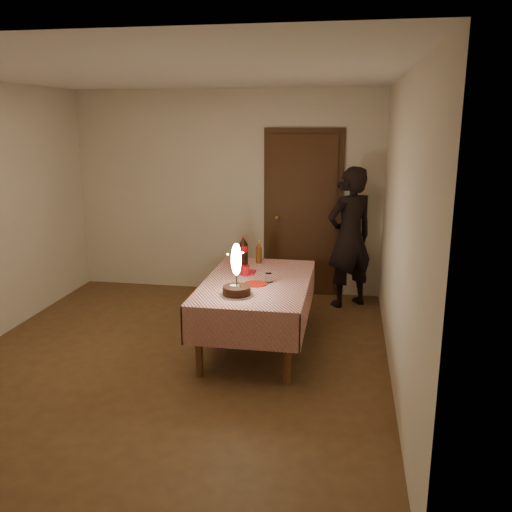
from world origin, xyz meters
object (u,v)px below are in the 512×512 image
(red_plate, at_px, (256,284))
(amber_bottle_left, at_px, (259,252))
(clear_cup, at_px, (269,278))
(photographer, at_px, (350,237))
(birthday_cake, at_px, (236,281))
(cola_bottle, at_px, (243,250))
(red_cup, at_px, (245,271))
(dining_table, at_px, (257,290))

(red_plate, height_order, amber_bottle_left, amber_bottle_left)
(clear_cup, height_order, photographer, photographer)
(birthday_cake, distance_m, clear_cup, 0.50)
(photographer, bearing_deg, cola_bottle, -143.83)
(clear_cup, bearing_deg, amber_bottle_left, 106.85)
(red_plate, xyz_separation_m, red_cup, (-0.15, 0.29, 0.05))
(red_cup, relative_size, clear_cup, 1.11)
(photographer, bearing_deg, red_cup, -129.04)
(birthday_cake, xyz_separation_m, clear_cup, (0.23, 0.43, -0.09))
(red_plate, bearing_deg, dining_table, 94.00)
(photographer, bearing_deg, birthday_cake, -117.40)
(birthday_cake, xyz_separation_m, amber_bottle_left, (0.01, 1.14, -0.01))
(amber_bottle_left, bearing_deg, red_cup, -96.01)
(red_plate, distance_m, cola_bottle, 0.78)
(dining_table, xyz_separation_m, clear_cup, (0.12, -0.04, 0.14))
(red_plate, bearing_deg, clear_cup, 36.30)
(red_cup, distance_m, photographer, 1.64)
(dining_table, height_order, birthday_cake, birthday_cake)
(red_plate, height_order, photographer, photographer)
(photographer, bearing_deg, amber_bottle_left, -141.82)
(dining_table, distance_m, amber_bottle_left, 0.70)
(dining_table, relative_size, red_cup, 17.20)
(dining_table, relative_size, birthday_cake, 3.62)
(dining_table, height_order, photographer, photographer)
(red_plate, height_order, clear_cup, clear_cup)
(clear_cup, distance_m, amber_bottle_left, 0.74)
(red_plate, height_order, cola_bottle, cola_bottle)
(amber_bottle_left, xyz_separation_m, photographer, (0.98, 0.77, 0.04))
(dining_table, xyz_separation_m, cola_bottle, (-0.25, 0.60, 0.25))
(cola_bottle, bearing_deg, dining_table, -67.14)
(red_cup, xyz_separation_m, clear_cup, (0.27, -0.20, -0.01))
(red_plate, relative_size, cola_bottle, 0.69)
(birthday_cake, bearing_deg, red_plate, 72.30)
(red_cup, bearing_deg, amber_bottle_left, 83.99)
(dining_table, distance_m, birthday_cake, 0.54)
(dining_table, distance_m, red_plate, 0.16)
(birthday_cake, distance_m, red_cup, 0.64)
(red_plate, distance_m, photographer, 1.79)
(red_plate, relative_size, clear_cup, 2.44)
(cola_bottle, relative_size, amber_bottle_left, 1.25)
(dining_table, bearing_deg, clear_cup, -20.02)
(red_plate, bearing_deg, red_cup, 118.04)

